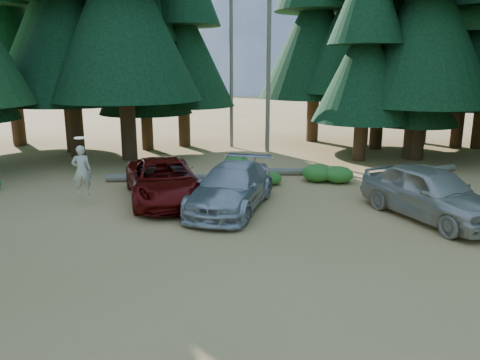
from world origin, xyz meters
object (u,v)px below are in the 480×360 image
at_px(log_mid, 304,171).
at_px(log_right, 414,173).
at_px(red_pickup, 164,180).
at_px(log_left, 160,178).
at_px(silver_minivan_right, 431,193).
at_px(silver_minivan_center, 232,187).
at_px(frisbee_player, 82,170).

distance_m(log_mid, log_right, 4.71).
xyz_separation_m(log_mid, log_right, (4.70, -0.20, -0.00)).
height_order(red_pickup, log_left, red_pickup).
bearing_deg(silver_minivan_right, log_left, 128.88).
xyz_separation_m(silver_minivan_center, log_left, (-3.00, 3.63, -0.57)).
distance_m(red_pickup, silver_minivan_right, 8.78).
xyz_separation_m(red_pickup, silver_minivan_right, (8.55, -1.98, 0.11)).
bearing_deg(silver_minivan_center, frisbee_player, -169.76).
relative_size(silver_minivan_center, log_mid, 1.31).
height_order(silver_minivan_right, frisbee_player, frisbee_player).
distance_m(silver_minivan_center, silver_minivan_right, 6.23).
relative_size(frisbee_player, log_right, 0.41).
xyz_separation_m(silver_minivan_center, log_mid, (3.05, 4.89, -0.57)).
bearing_deg(frisbee_player, log_left, -137.93).
relative_size(log_left, log_right, 0.92).
bearing_deg(log_mid, red_pickup, -145.41).
distance_m(frisbee_player, log_right, 13.54).
relative_size(log_mid, log_right, 0.80).
xyz_separation_m(silver_minivan_center, frisbee_player, (-5.08, 0.47, 0.47)).
xyz_separation_m(red_pickup, log_mid, (5.45, 3.90, -0.56)).
relative_size(silver_minivan_center, log_left, 1.13).
distance_m(frisbee_player, log_left, 3.92).
distance_m(log_left, log_right, 10.80).
bearing_deg(silver_minivan_right, silver_minivan_center, 146.48).
bearing_deg(red_pickup, silver_minivan_center, -38.92).
height_order(red_pickup, silver_minivan_center, silver_minivan_center).
height_order(red_pickup, frisbee_player, frisbee_player).
height_order(red_pickup, silver_minivan_right, silver_minivan_right).
xyz_separation_m(silver_minivan_center, log_right, (7.75, 4.69, -0.57)).
height_order(frisbee_player, log_right, frisbee_player).
relative_size(frisbee_player, log_mid, 0.51).
distance_m(silver_minivan_center, frisbee_player, 5.12).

